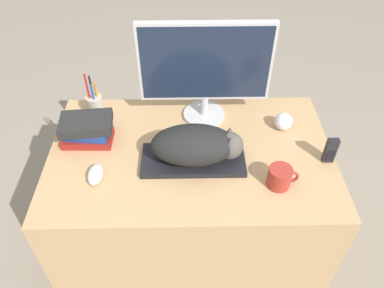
{
  "coord_description": "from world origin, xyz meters",
  "views": [
    {
      "loc": [
        -0.02,
        -0.75,
        1.87
      ],
      "look_at": [
        0.0,
        0.36,
        0.81
      ],
      "focal_mm": 35.0,
      "sensor_mm": 36.0,
      "label": 1
    }
  ],
  "objects_px": {
    "computer_mouse": "(95,174)",
    "pen_cup": "(95,105)",
    "phone": "(330,151)",
    "coffee_mug": "(280,177)",
    "book_stack": "(87,130)",
    "monitor": "(205,67)",
    "cat": "(198,145)",
    "keyboard": "(193,160)",
    "baseball": "(283,122)"
  },
  "relations": [
    {
      "from": "pen_cup",
      "to": "monitor",
      "type": "bearing_deg",
      "value": -2.24
    },
    {
      "from": "keyboard",
      "to": "pen_cup",
      "type": "xyz_separation_m",
      "value": [
        -0.45,
        0.32,
        0.05
      ]
    },
    {
      "from": "computer_mouse",
      "to": "monitor",
      "type": "bearing_deg",
      "value": 40.59
    },
    {
      "from": "keyboard",
      "to": "cat",
      "type": "relative_size",
      "value": 1.15
    },
    {
      "from": "keyboard",
      "to": "pen_cup",
      "type": "distance_m",
      "value": 0.55
    },
    {
      "from": "keyboard",
      "to": "computer_mouse",
      "type": "bearing_deg",
      "value": -168.01
    },
    {
      "from": "keyboard",
      "to": "monitor",
      "type": "relative_size",
      "value": 0.75
    },
    {
      "from": "phone",
      "to": "book_stack",
      "type": "height_order",
      "value": "phone"
    },
    {
      "from": "computer_mouse",
      "to": "coffee_mug",
      "type": "height_order",
      "value": "coffee_mug"
    },
    {
      "from": "keyboard",
      "to": "pen_cup",
      "type": "bearing_deg",
      "value": 144.71
    },
    {
      "from": "monitor",
      "to": "coffee_mug",
      "type": "height_order",
      "value": "monitor"
    },
    {
      "from": "baseball",
      "to": "computer_mouse",
      "type": "bearing_deg",
      "value": -160.19
    },
    {
      "from": "pen_cup",
      "to": "keyboard",
      "type": "bearing_deg",
      "value": -35.29
    },
    {
      "from": "baseball",
      "to": "book_stack",
      "type": "bearing_deg",
      "value": -175.89
    },
    {
      "from": "coffee_mug",
      "to": "book_stack",
      "type": "bearing_deg",
      "value": 160.96
    },
    {
      "from": "computer_mouse",
      "to": "pen_cup",
      "type": "distance_m",
      "value": 0.4
    },
    {
      "from": "coffee_mug",
      "to": "book_stack",
      "type": "relative_size",
      "value": 0.52
    },
    {
      "from": "computer_mouse",
      "to": "coffee_mug",
      "type": "xyz_separation_m",
      "value": [
        0.71,
        -0.05,
        0.02
      ]
    },
    {
      "from": "pen_cup",
      "to": "computer_mouse",
      "type": "bearing_deg",
      "value": -81.2
    },
    {
      "from": "baseball",
      "to": "monitor",
      "type": "bearing_deg",
      "value": 165.18
    },
    {
      "from": "keyboard",
      "to": "baseball",
      "type": "relative_size",
      "value": 5.35
    },
    {
      "from": "baseball",
      "to": "phone",
      "type": "distance_m",
      "value": 0.25
    },
    {
      "from": "keyboard",
      "to": "coffee_mug",
      "type": "relative_size",
      "value": 3.51
    },
    {
      "from": "keyboard",
      "to": "monitor",
      "type": "xyz_separation_m",
      "value": [
        0.06,
        0.3,
        0.25
      ]
    },
    {
      "from": "baseball",
      "to": "book_stack",
      "type": "distance_m",
      "value": 0.86
    },
    {
      "from": "baseball",
      "to": "phone",
      "type": "height_order",
      "value": "phone"
    },
    {
      "from": "coffee_mug",
      "to": "book_stack",
      "type": "height_order",
      "value": "book_stack"
    },
    {
      "from": "monitor",
      "to": "cat",
      "type": "bearing_deg",
      "value": -97.16
    },
    {
      "from": "baseball",
      "to": "phone",
      "type": "xyz_separation_m",
      "value": [
        0.15,
        -0.21,
        0.02
      ]
    },
    {
      "from": "cat",
      "to": "pen_cup",
      "type": "distance_m",
      "value": 0.56
    },
    {
      "from": "monitor",
      "to": "baseball",
      "type": "relative_size",
      "value": 7.14
    },
    {
      "from": "cat",
      "to": "pen_cup",
      "type": "relative_size",
      "value": 1.61
    },
    {
      "from": "keyboard",
      "to": "cat",
      "type": "bearing_deg",
      "value": 0.0
    },
    {
      "from": "keyboard",
      "to": "baseball",
      "type": "xyz_separation_m",
      "value": [
        0.41,
        0.2,
        0.03
      ]
    },
    {
      "from": "pen_cup",
      "to": "book_stack",
      "type": "distance_m",
      "value": 0.17
    },
    {
      "from": "pen_cup",
      "to": "phone",
      "type": "distance_m",
      "value": 1.05
    },
    {
      "from": "computer_mouse",
      "to": "baseball",
      "type": "height_order",
      "value": "baseball"
    },
    {
      "from": "phone",
      "to": "book_stack",
      "type": "distance_m",
      "value": 1.02
    },
    {
      "from": "computer_mouse",
      "to": "phone",
      "type": "relative_size",
      "value": 0.9
    },
    {
      "from": "cat",
      "to": "monitor",
      "type": "xyz_separation_m",
      "value": [
        0.04,
        0.3,
        0.17
      ]
    },
    {
      "from": "cat",
      "to": "computer_mouse",
      "type": "relative_size",
      "value": 3.45
    },
    {
      "from": "coffee_mug",
      "to": "phone",
      "type": "height_order",
      "value": "phone"
    },
    {
      "from": "baseball",
      "to": "cat",
      "type": "bearing_deg",
      "value": -152.32
    },
    {
      "from": "cat",
      "to": "baseball",
      "type": "distance_m",
      "value": 0.44
    },
    {
      "from": "computer_mouse",
      "to": "cat",
      "type": "bearing_deg",
      "value": 11.44
    },
    {
      "from": "keyboard",
      "to": "coffee_mug",
      "type": "bearing_deg",
      "value": -21.23
    },
    {
      "from": "keyboard",
      "to": "phone",
      "type": "xyz_separation_m",
      "value": [
        0.55,
        -0.0,
        0.05
      ]
    },
    {
      "from": "coffee_mug",
      "to": "pen_cup",
      "type": "distance_m",
      "value": 0.89
    },
    {
      "from": "phone",
      "to": "pen_cup",
      "type": "bearing_deg",
      "value": 162.26
    },
    {
      "from": "keyboard",
      "to": "monitor",
      "type": "distance_m",
      "value": 0.39
    }
  ]
}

